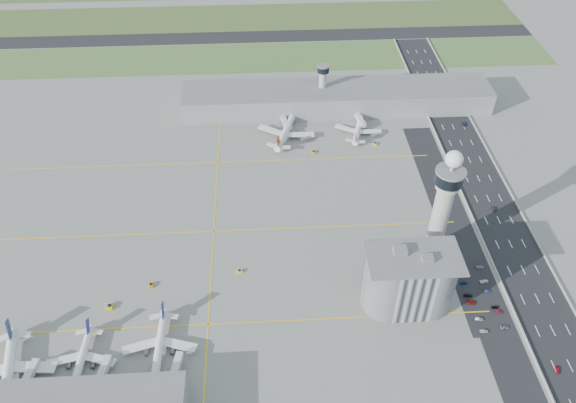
{
  "coord_description": "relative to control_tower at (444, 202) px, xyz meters",
  "views": [
    {
      "loc": [
        -12.35,
        -184.58,
        211.17
      ],
      "look_at": [
        0.0,
        35.0,
        15.0
      ],
      "focal_mm": 35.0,
      "sensor_mm": 36.0,
      "label": 1
    }
  ],
  "objects": [
    {
      "name": "car_lot_10",
      "position": [
        21.04,
        -20.51,
        -34.47
      ],
      "size": [
        4.38,
        2.55,
        1.15
      ],
      "primitive_type": "imported",
      "rotation": [
        0.0,
        0.0,
        1.74
      ],
      "color": "silver",
      "rests_on": "ground"
    },
    {
      "name": "car_lot_7",
      "position": [
        22.0,
        -38.79,
        -34.49
      ],
      "size": [
        3.92,
        1.95,
        1.09
      ],
      "primitive_type": "imported",
      "rotation": [
        0.0,
        0.0,
        1.46
      ],
      "color": "#AB1C37",
      "rests_on": "ground"
    },
    {
      "name": "jet_bridge_near_1",
      "position": [
        -155.0,
        -69.0,
        -32.19
      ],
      "size": [
        5.39,
        14.31,
        5.7
      ],
      "primitive_type": null,
      "rotation": [
        0.0,
        0.0,
        1.4
      ],
      "color": "silver",
      "rests_on": "ground"
    },
    {
      "name": "car_hw_0",
      "position": [
        36.63,
        -69.95,
        -34.45
      ],
      "size": [
        1.83,
        3.61,
        1.18
      ],
      "primitive_type": "imported",
      "rotation": [
        0.0,
        0.0,
        -0.13
      ],
      "color": "#A20B1F",
      "rests_on": "ground"
    },
    {
      "name": "terminal_pier",
      "position": [
        -32.0,
        140.0,
        -27.14
      ],
      "size": [
        210.0,
        32.0,
        15.8
      ],
      "color": "gray",
      "rests_on": "ground"
    },
    {
      "name": "car_lot_6",
      "position": [
        21.76,
        -47.49,
        -34.47
      ],
      "size": [
        4.14,
        1.98,
        1.14
      ],
      "primitive_type": "imported",
      "rotation": [
        0.0,
        0.0,
        1.55
      ],
      "color": "gray",
      "rests_on": "ground"
    },
    {
      "name": "barrier_right",
      "position": [
        57.0,
        -8.0,
        -34.44
      ],
      "size": [
        0.6,
        500.0,
        1.2
      ],
      "primitive_type": "cube",
      "color": "#9E9E99",
      "rests_on": "ground"
    },
    {
      "name": "control_tower",
      "position": [
        0.0,
        0.0,
        0.0
      ],
      "size": [
        14.0,
        14.0,
        64.5
      ],
      "color": "#ADAAA5",
      "rests_on": "ground"
    },
    {
      "name": "airplane_near_c",
      "position": [
        -132.08,
        -51.17,
        -29.66
      ],
      "size": [
        33.3,
        38.97,
        10.76
      ],
      "primitive_type": null,
      "rotation": [
        0.0,
        0.0,
        -1.59
      ],
      "color": "white",
      "rests_on": "ground"
    },
    {
      "name": "tug_0",
      "position": [
        -158.15,
        -25.91,
        -34.02
      ],
      "size": [
        2.65,
        3.66,
        2.03
      ],
      "primitive_type": null,
      "rotation": [
        0.0,
        0.0,
        0.07
      ],
      "color": "yellow",
      "rests_on": "ground"
    },
    {
      "name": "car_hw_2",
      "position": [
        50.62,
        113.88,
        -34.38
      ],
      "size": [
        2.8,
        4.99,
        1.32
      ],
      "primitive_type": "imported",
      "rotation": [
        0.0,
        0.0,
        -0.13
      ],
      "color": "navy",
      "rests_on": "ground"
    },
    {
      "name": "jet_bridge_far_1",
      "position": [
        -20.0,
        124.0,
        -32.19
      ],
      "size": [
        5.39,
        14.31,
        5.7
      ],
      "primitive_type": null,
      "rotation": [
        0.0,
        0.0,
        -1.4
      ],
      "color": "silver",
      "rests_on": "ground"
    },
    {
      "name": "taxiway_line_v",
      "position": [
        -112.0,
        22.0,
        -35.04
      ],
      "size": [
        0.6,
        260.0,
        0.01
      ],
      "primitive_type": "cube",
      "color": "yellow",
      "rests_on": "ground"
    },
    {
      "name": "jet_bridge_near_2",
      "position": [
        -125.0,
        -69.0,
        -32.19
      ],
      "size": [
        5.39,
        14.31,
        5.7
      ],
      "primitive_type": null,
      "rotation": [
        0.0,
        0.0,
        1.4
      ],
      "color": "silver",
      "rests_on": "ground"
    },
    {
      "name": "tug_3",
      "position": [
        -98.03,
        -7.46,
        -34.25
      ],
      "size": [
        2.99,
        2.29,
        1.58
      ],
      "primitive_type": null,
      "rotation": [
        0.0,
        0.0,
        1.73
      ],
      "color": "yellow",
      "rests_on": "ground"
    },
    {
      "name": "runway",
      "position": [
        -92.0,
        254.0,
        -34.98
      ],
      "size": [
        480.0,
        22.0,
        0.1
      ],
      "primitive_type": "cube",
      "color": "black",
      "rests_on": "ground"
    },
    {
      "name": "highway",
      "position": [
        43.0,
        -8.0,
        -34.99
      ],
      "size": [
        28.0,
        500.0,
        0.1
      ],
      "primitive_type": "cube",
      "color": "black",
      "rests_on": "ground"
    },
    {
      "name": "landside_road",
      "position": [
        18.0,
        -18.0,
        -35.0
      ],
      "size": [
        18.0,
        260.0,
        0.08
      ],
      "primitive_type": "cube",
      "color": "black",
      "rests_on": "ground"
    },
    {
      "name": "airplane_near_b",
      "position": [
        -164.56,
        -56.12,
        -30.12
      ],
      "size": [
        31.32,
        36.36,
        9.83
      ],
      "primitive_type": null,
      "rotation": [
        0.0,
        0.0,
        -1.61
      ],
      "color": "white",
      "rests_on": "ground"
    },
    {
      "name": "car_lot_1",
      "position": [
        11.72,
        -42.44,
        -34.44
      ],
      "size": [
        3.72,
        1.43,
        1.21
      ],
      "primitive_type": "imported",
      "rotation": [
        0.0,
        0.0,
        1.53
      ],
      "color": "gray",
      "rests_on": "ground"
    },
    {
      "name": "taxiway_line_h_2",
      "position": [
        -112.0,
        82.0,
        -35.04
      ],
      "size": [
        260.0,
        0.6,
        0.01
      ],
      "primitive_type": "cube",
      "color": "yellow",
      "rests_on": "ground"
    },
    {
      "name": "jet_bridge_far_0",
      "position": [
        -70.0,
        124.0,
        -32.19
      ],
      "size": [
        5.39,
        14.31,
        5.7
      ],
      "primitive_type": null,
      "rotation": [
        0.0,
        0.0,
        -1.4
      ],
      "color": "silver",
      "rests_on": "ground"
    },
    {
      "name": "car_lot_4",
      "position": [
        10.76,
        -20.82,
        -34.39
      ],
      "size": [
        3.99,
        2.08,
        1.3
      ],
      "primitive_type": "imported",
      "rotation": [
        0.0,
        0.0,
        1.72
      ],
      "color": "navy",
      "rests_on": "ground"
    },
    {
      "name": "airplane_far_a",
      "position": [
        -68.48,
        109.62,
        -28.77
      ],
      "size": [
        49.99,
        54.31,
        12.53
      ],
      "primitive_type": null,
      "rotation": [
        0.0,
        0.0,
        1.26
      ],
      "color": "white",
      "rests_on": "ground"
    },
    {
      "name": "tug_5",
      "position": [
        -12.66,
        95.28,
        -34.22
      ],
      "size": [
        1.95,
        2.83,
        1.64
      ],
      "primitive_type": null,
      "rotation": [
        0.0,
        0.0,
        3.13
      ],
      "color": "yellow",
      "rests_on": "ground"
    },
    {
      "name": "tug_2",
      "position": [
        -140.63,
        -13.91,
        -34.2
      ],
      "size": [
        2.44,
        3.18,
        1.68
      ],
      "primitive_type": null,
      "rotation": [
        0.0,
        0.0,
        -2.97
      ],
      "color": "orange",
      "rests_on": "ground"
    },
    {
      "name": "admin_building",
      "position": [
        -20.01,
        -30.0,
        -19.74
      ],
      "size": [
        42.0,
        24.0,
        33.5
      ],
      "color": "#B2B2B7",
      "rests_on": "ground"
    },
    {
      "name": "ground",
      "position": [
        -72.0,
        -8.0,
        -35.04
      ],
      "size": [
        1000.0,
        1000.0,
        0.0
      ],
      "primitive_type": "plane",
      "color": "gray"
    },
    {
      "name": "parking_lot",
      "position": [
        16.0,
        -30.0,
        -34.99
      ],
      "size": [
        20.0,
        44.0,
        0.1
      ],
      "primitive_type": "cube",
      "color": "black",
      "rests_on": "ground"
    },
    {
      "name": "car_hw_4",
      "position": [
        35.34,
        172.7,
        -34.43
      ],
      "size": [
        2.01,
        3.75,
        1.21
      ],
      "primitive_type": "imported",
      "rotation": [
        0.0,
        0.0,
        -0.17
      ],
      "color": "gray",
      "rests_on": "ground"
    },
    {
      "name": "car_lot_11",
      "position": [
        21.85,
        -11.37,
        -34.44
      ],
      "size": [
        4.17,
        1.79,
        1.2
      ],
      "primitive_type": "imported",
      "rotation": [
        0.0,
        0.0,
        1.54
      ],
      "color": "gray",
      "rests_on": "ground"
    },
    {
      "name": "jet_bridge_near_0",
      "position": [
        -185.0,
        -69.0,
        -32.19
      ],
      "size": [
        5.39,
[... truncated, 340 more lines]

